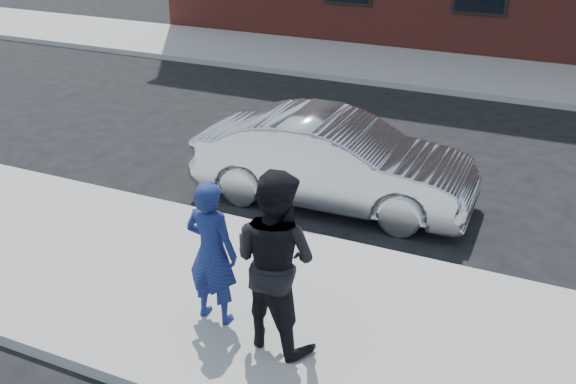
% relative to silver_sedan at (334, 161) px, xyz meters
% --- Properties ---
extents(ground, '(100.00, 100.00, 0.00)m').
position_rel_silver_sedan_xyz_m(ground, '(0.18, -2.91, -0.71)').
color(ground, black).
rests_on(ground, ground).
extents(near_sidewalk, '(50.00, 3.50, 0.15)m').
position_rel_silver_sedan_xyz_m(near_sidewalk, '(0.18, -3.16, -0.64)').
color(near_sidewalk, gray).
rests_on(near_sidewalk, ground).
extents(near_curb, '(50.00, 0.10, 0.15)m').
position_rel_silver_sedan_xyz_m(near_curb, '(0.18, -1.36, -0.64)').
color(near_curb, '#999691').
rests_on(near_curb, ground).
extents(far_sidewalk, '(50.00, 3.50, 0.15)m').
position_rel_silver_sedan_xyz_m(far_sidewalk, '(0.18, 8.34, -0.64)').
color(far_sidewalk, gray).
rests_on(far_sidewalk, ground).
extents(far_curb, '(50.00, 0.10, 0.15)m').
position_rel_silver_sedan_xyz_m(far_curb, '(0.18, 6.54, -0.64)').
color(far_curb, '#999691').
rests_on(far_curb, ground).
extents(silver_sedan, '(4.38, 1.67, 1.43)m').
position_rel_silver_sedan_xyz_m(silver_sedan, '(0.00, 0.00, 0.00)').
color(silver_sedan, '#B7BABF').
rests_on(silver_sedan, ground).
extents(man_hoodie, '(0.64, 0.51, 1.70)m').
position_rel_silver_sedan_xyz_m(man_hoodie, '(-0.03, -3.62, 0.29)').
color(man_hoodie, navy).
rests_on(man_hoodie, near_sidewalk).
extents(man_peacoat, '(1.12, 0.95, 2.01)m').
position_rel_silver_sedan_xyz_m(man_peacoat, '(0.78, -3.70, 0.44)').
color(man_peacoat, black).
rests_on(man_peacoat, near_sidewalk).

